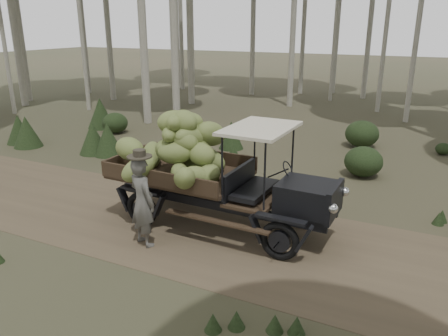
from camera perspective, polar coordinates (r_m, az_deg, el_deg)
The scene contains 5 objects.
ground at distance 9.69m, azimuth -0.46°, elevation -8.66°, with size 120.00×120.00×0.00m, color #473D2B.
dirt_track at distance 9.69m, azimuth -0.46°, elevation -8.64°, with size 70.00×4.00×0.01m, color brown.
banana_truck at distance 9.74m, azimuth -3.21°, elevation 1.32°, with size 5.33×2.79×2.61m.
farmer at distance 9.05m, azimuth -10.62°, elevation -4.25°, with size 0.81×0.67×2.06m.
undergrowth at distance 11.72m, azimuth 1.44°, elevation -0.83°, with size 22.31×20.09×1.39m.
Camera 1 is at (3.85, -7.73, 4.41)m, focal length 35.00 mm.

